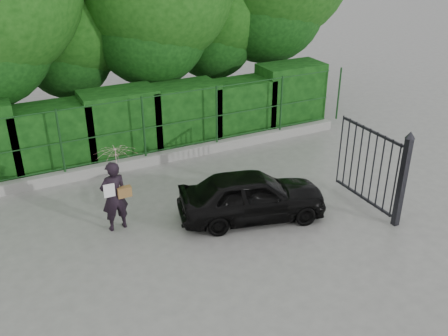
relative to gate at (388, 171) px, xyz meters
name	(u,v)px	position (x,y,z in m)	size (l,w,h in m)	color
ground	(196,249)	(-4.60, 0.72, -1.19)	(80.00, 80.00, 0.00)	gray
kerb	(133,163)	(-4.60, 5.22, -1.04)	(14.00, 0.25, 0.30)	#9E9E99
fence	(138,128)	(-4.38, 5.22, 0.01)	(14.13, 0.06, 1.80)	#164019
hedge	(119,124)	(-4.65, 6.22, -0.17)	(14.20, 1.20, 2.23)	black
gate	(388,171)	(0.00, 0.00, 0.00)	(0.22, 2.33, 2.36)	black
woman	(116,176)	(-5.79, 2.33, 0.13)	(0.95, 0.97, 2.01)	black
car	(252,195)	(-2.86, 1.34, -0.59)	(1.41, 3.49, 1.19)	black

